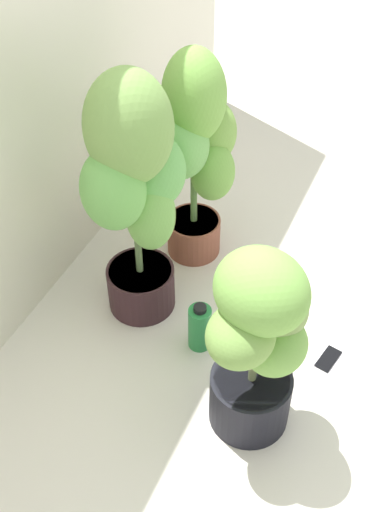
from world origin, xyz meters
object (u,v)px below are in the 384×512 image
(potted_plant_back_center, at_px, (135,183))
(potted_plant_back_right, at_px, (196,143))
(nutrient_bottle, at_px, (200,327))
(potted_plant_front_left, at_px, (259,339))
(cell_phone, at_px, (328,359))

(potted_plant_back_center, bearing_deg, potted_plant_back_right, -9.47)
(potted_plant_back_center, height_order, nutrient_bottle, potted_plant_back_center)
(potted_plant_front_left, distance_m, potted_plant_back_center, 0.67)
(potted_plant_back_right, height_order, cell_phone, potted_plant_back_right)
(potted_plant_back_center, distance_m, nutrient_bottle, 0.58)
(potted_plant_back_right, xyz_separation_m, cell_phone, (-0.35, -0.68, -0.53))
(potted_plant_back_center, relative_size, nutrient_bottle, 4.83)
(potted_plant_back_center, height_order, cell_phone, potted_plant_back_center)
(potted_plant_front_left, distance_m, nutrient_bottle, 0.47)
(nutrient_bottle, bearing_deg, potted_plant_back_right, 25.35)
(cell_phone, bearing_deg, potted_plant_back_center, -166.21)
(potted_plant_front_left, xyz_separation_m, potted_plant_back_right, (0.68, 0.50, 0.13))
(potted_plant_back_right, relative_size, cell_phone, 5.90)
(potted_plant_front_left, xyz_separation_m, cell_phone, (0.33, -0.18, -0.40))
(cell_phone, distance_m, nutrient_bottle, 0.48)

